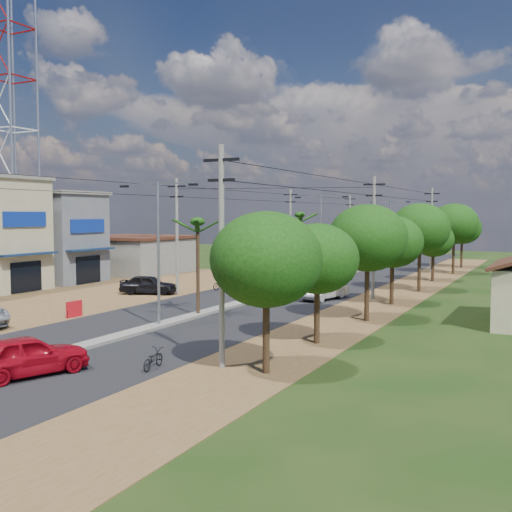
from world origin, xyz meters
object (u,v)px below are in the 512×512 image
at_px(car_silver_mid, 324,290).
at_px(car_parked_dark, 148,285).
at_px(moto_rider_east, 153,360).
at_px(roadside_sign, 74,309).
at_px(car_red_near, 27,356).
at_px(car_white_far, 288,272).

xyz_separation_m(car_silver_mid, car_parked_dark, (-13.21, -3.39, -0.01)).
relative_size(car_parked_dark, moto_rider_east, 2.83).
height_order(moto_rider_east, roadside_sign, roadside_sign).
distance_m(car_red_near, car_parked_dark, 23.63).
xyz_separation_m(car_silver_mid, car_white_far, (-7.56, 10.74, 0.04)).
bearing_deg(car_silver_mid, car_white_far, -42.92).
xyz_separation_m(car_white_far, moto_rider_east, (8.37, -32.36, -0.39)).
xyz_separation_m(car_red_near, roadside_sign, (-7.92, 10.77, -0.29)).
relative_size(moto_rider_east, roadside_sign, 1.27).
bearing_deg(roadside_sign, car_silver_mid, 56.04).
distance_m(car_silver_mid, roadside_sign, 17.60).
distance_m(car_white_far, roadside_sign, 24.83).
bearing_deg(car_white_far, car_silver_mid, -41.48).
xyz_separation_m(car_red_near, car_silver_mid, (2.89, 24.65, -0.04)).
bearing_deg(car_red_near, car_white_far, -61.69).
xyz_separation_m(car_white_far, roadside_sign, (-3.26, -24.62, -0.29)).
bearing_deg(car_white_far, moto_rider_east, -62.12).
bearing_deg(moto_rider_east, car_white_far, -84.09).
distance_m(car_silver_mid, moto_rider_east, 21.64).
bearing_deg(car_parked_dark, roadside_sign, 172.53).
distance_m(car_red_near, car_silver_mid, 24.82).
xyz_separation_m(car_silver_mid, moto_rider_east, (0.81, -21.62, -0.35)).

